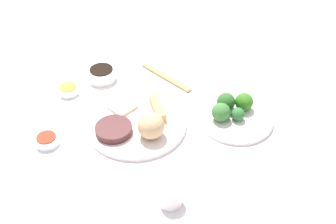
{
  "coord_description": "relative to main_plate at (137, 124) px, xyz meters",
  "views": [
    {
      "loc": [
        -0.85,
        -0.35,
        0.82
      ],
      "look_at": [
        0.0,
        -0.07,
        0.06
      ],
      "focal_mm": 43.7,
      "sensor_mm": 36.0,
      "label": 1
    }
  ],
  "objects": [
    {
      "name": "broccoli_floret_2",
      "position": [
        0.15,
        -0.28,
        0.03
      ],
      "size": [
        0.05,
        0.05,
        0.05
      ],
      "primitive_type": "sphere",
      "color": "#33721D",
      "rests_on": "broccoli_plate"
    },
    {
      "name": "sauce_ramekin_sweet_and_sour_liquid",
      "position": [
        -0.15,
        0.21,
        0.02
      ],
      "size": [
        0.05,
        0.05,
        0.0
      ],
      "primitive_type": "cylinder",
      "color": "red",
      "rests_on": "sauce_ramekin_sweet_and_sour"
    },
    {
      "name": "spring_roll",
      "position": [
        0.06,
        -0.04,
        0.02
      ],
      "size": [
        0.1,
        0.08,
        0.03
      ],
      "primitive_type": "cube",
      "rotation": [
        0.0,
        0.0,
        0.57
      ],
      "color": "#DC9457",
      "rests_on": "main_plate"
    },
    {
      "name": "main_plate",
      "position": [
        0.0,
        0.0,
        0.0
      ],
      "size": [
        0.29,
        0.29,
        0.02
      ],
      "primitive_type": "cylinder",
      "color": "white",
      "rests_on": "tabletop"
    },
    {
      "name": "sauce_ramekin_hot_mustard",
      "position": [
        0.08,
        0.26,
        0.0
      ],
      "size": [
        0.06,
        0.06,
        0.02
      ],
      "primitive_type": "cylinder",
      "color": "white",
      "rests_on": "tabletop"
    },
    {
      "name": "teacup",
      "position": [
        -0.23,
        -0.18,
        0.02
      ],
      "size": [
        0.06,
        0.06,
        0.05
      ],
      "primitive_type": "cylinder",
      "color": "white",
      "rests_on": "tabletop"
    },
    {
      "name": "broccoli_floret_1",
      "position": [
        0.1,
        -0.28,
        0.03
      ],
      "size": [
        0.04,
        0.04,
        0.04
      ],
      "primitive_type": "sphere",
      "color": "#2F6A33",
      "rests_on": "broccoli_plate"
    },
    {
      "name": "stir_fry_heap",
      "position": [
        -0.06,
        0.04,
        0.02
      ],
      "size": [
        0.1,
        0.1,
        0.02
      ],
      "primitive_type": "cylinder",
      "color": "#4D2526",
      "rests_on": "main_plate"
    },
    {
      "name": "tabletop",
      "position": [
        0.04,
        -0.01,
        -0.02
      ],
      "size": [
        2.2,
        2.2,
        0.02
      ],
      "primitive_type": "cube",
      "color": "white",
      "rests_on": "ground"
    },
    {
      "name": "broccoli_plate",
      "position": [
        0.11,
        -0.27,
        -0.0
      ],
      "size": [
        0.22,
        0.22,
        0.01
      ],
      "primitive_type": "cylinder",
      "color": "white",
      "rests_on": "tabletop"
    },
    {
      "name": "sauce_ramekin_sweet_and_sour",
      "position": [
        -0.15,
        0.21,
        0.0
      ],
      "size": [
        0.06,
        0.06,
        0.02
      ],
      "primitive_type": "cylinder",
      "color": "white",
      "rests_on": "tabletop"
    },
    {
      "name": "crab_rangoon_wonton",
      "position": [
        0.04,
        0.06,
        0.01
      ],
      "size": [
        0.09,
        0.09,
        0.01
      ],
      "primitive_type": "cube",
      "rotation": [
        0.0,
        0.0,
        -0.46
      ],
      "color": "beige",
      "rests_on": "main_plate"
    },
    {
      "name": "rice_scoop",
      "position": [
        -0.04,
        -0.06,
        0.05
      ],
      "size": [
        0.07,
        0.07,
        0.07
      ],
      "primitive_type": "sphere",
      "color": "tan",
      "rests_on": "main_plate"
    },
    {
      "name": "sauce_ramekin_hot_mustard_liquid",
      "position": [
        0.08,
        0.26,
        0.02
      ],
      "size": [
        0.05,
        0.05,
        0.0
      ],
      "primitive_type": "cylinder",
      "color": "yellow",
      "rests_on": "sauce_ramekin_hot_mustard"
    },
    {
      "name": "broccoli_floret_0",
      "position": [
        0.14,
        -0.23,
        0.03
      ],
      "size": [
        0.05,
        0.05,
        0.05
      ],
      "primitive_type": "sphere",
      "color": "#2B5D24",
      "rests_on": "broccoli_plate"
    },
    {
      "name": "chopsticks_pair",
      "position": [
        0.25,
        -0.01,
        -0.0
      ],
      "size": [
        0.12,
        0.2,
        0.01
      ],
      "primitive_type": "cube",
      "rotation": [
        0.0,
        0.0,
        1.1
      ],
      "color": "#A97B4F",
      "rests_on": "tabletop"
    },
    {
      "name": "soy_sauce_bowl",
      "position": [
        0.18,
        0.19,
        0.01
      ],
      "size": [
        0.09,
        0.09,
        0.04
      ],
      "primitive_type": "cylinder",
      "color": "white",
      "rests_on": "tabletop"
    },
    {
      "name": "broccoli_floret_3",
      "position": [
        0.09,
        -0.23,
        0.03
      ],
      "size": [
        0.05,
        0.05,
        0.05
      ],
      "primitive_type": "sphere",
      "color": "#3A7233",
      "rests_on": "broccoli_plate"
    },
    {
      "name": "soy_sauce_bowl_liquid",
      "position": [
        0.18,
        0.19,
        0.03
      ],
      "size": [
        0.08,
        0.08,
        0.0
      ],
      "primitive_type": "cylinder",
      "color": "black",
      "rests_on": "soy_sauce_bowl"
    }
  ]
}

